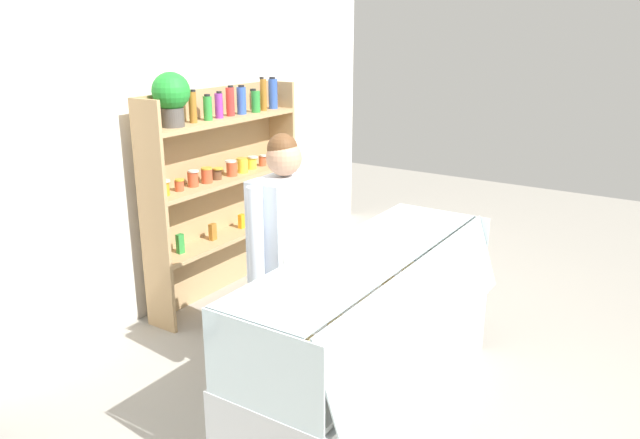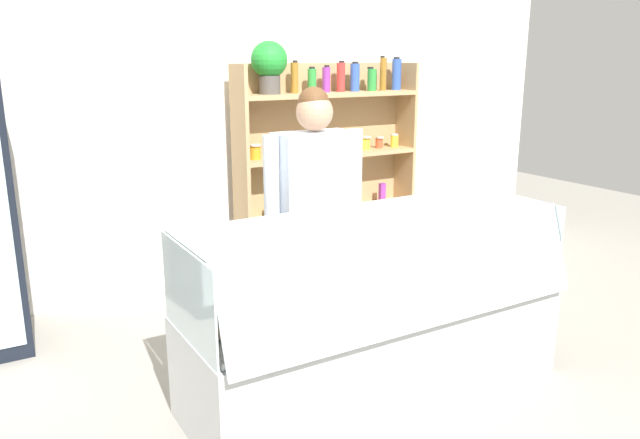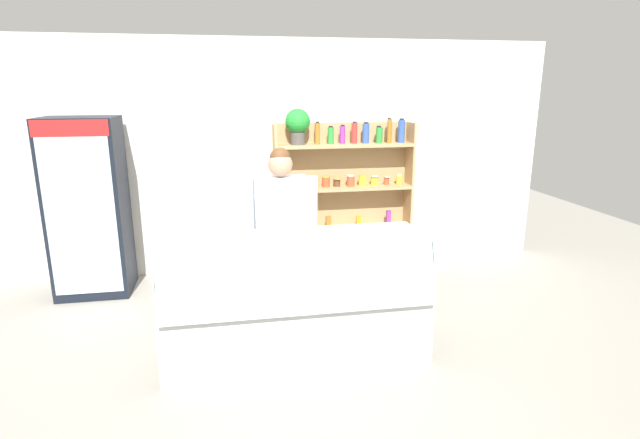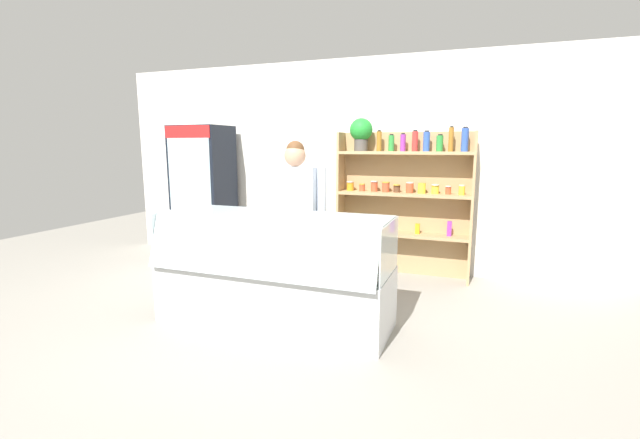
{
  "view_description": "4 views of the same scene",
  "coord_description": "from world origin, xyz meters",
  "px_view_note": "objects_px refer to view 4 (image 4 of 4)",
  "views": [
    {
      "loc": [
        -2.97,
        -1.65,
        2.27
      ],
      "look_at": [
        0.2,
        0.4,
        1.07
      ],
      "focal_mm": 35.0,
      "sensor_mm": 36.0,
      "label": 1
    },
    {
      "loc": [
        -1.88,
        -2.63,
        1.82
      ],
      "look_at": [
        -0.1,
        0.35,
        0.91
      ],
      "focal_mm": 35.0,
      "sensor_mm": 36.0,
      "label": 2
    },
    {
      "loc": [
        -0.5,
        -3.81,
        2.15
      ],
      "look_at": [
        0.33,
        0.63,
        0.95
      ],
      "focal_mm": 28.0,
      "sensor_mm": 36.0,
      "label": 3
    },
    {
      "loc": [
        1.68,
        -3.41,
        1.6
      ],
      "look_at": [
        0.26,
        0.36,
        0.9
      ],
      "focal_mm": 24.0,
      "sensor_mm": 36.0,
      "label": 4
    }
  ],
  "objects_px": {
    "shelving_unit": "(399,188)",
    "drinks_fridge": "(204,193)",
    "deli_display_case": "(273,290)",
    "shop_clerk": "(295,208)"
  },
  "relations": [
    {
      "from": "drinks_fridge",
      "to": "deli_display_case",
      "type": "xyz_separation_m",
      "value": [
        1.94,
        -1.71,
        -0.62
      ]
    },
    {
      "from": "drinks_fridge",
      "to": "shop_clerk",
      "type": "xyz_separation_m",
      "value": [
        1.91,
        -1.13,
        0.05
      ]
    },
    {
      "from": "deli_display_case",
      "to": "shop_clerk",
      "type": "height_order",
      "value": "shop_clerk"
    },
    {
      "from": "shelving_unit",
      "to": "deli_display_case",
      "type": "relative_size",
      "value": 0.92
    },
    {
      "from": "deli_display_case",
      "to": "shelving_unit",
      "type": "bearing_deg",
      "value": 67.82
    },
    {
      "from": "shelving_unit",
      "to": "drinks_fridge",
      "type": "bearing_deg",
      "value": -176.37
    },
    {
      "from": "shelving_unit",
      "to": "shop_clerk",
      "type": "height_order",
      "value": "shelving_unit"
    },
    {
      "from": "drinks_fridge",
      "to": "shop_clerk",
      "type": "relative_size",
      "value": 1.13
    },
    {
      "from": "shelving_unit",
      "to": "deli_display_case",
      "type": "xyz_separation_m",
      "value": [
        -0.77,
        -1.88,
        -0.78
      ]
    },
    {
      "from": "shelving_unit",
      "to": "deli_display_case",
      "type": "distance_m",
      "value": 2.18
    }
  ]
}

